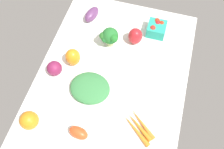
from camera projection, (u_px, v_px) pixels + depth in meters
tablecloth at (112, 77)px, 129.90cm from camera, size 104.00×76.00×2.00cm
carrot_bunch at (139, 127)px, 114.92cm from camera, size 16.88×17.19×2.49cm
eggplant at (92, 14)px, 145.56cm from camera, size 12.82×8.93×6.07cm
heirloom_tomato_orange at (29, 120)px, 113.10cm from camera, size 8.66×8.66×8.66cm
bell_pepper_orange at (73, 57)px, 128.84cm from camera, size 10.36×10.36×10.01cm
roma_tomato at (79, 133)px, 112.01cm from camera, size 6.86×9.95×5.37cm
broccoli_head at (109, 37)px, 132.37cm from camera, size 9.02×10.46×11.93cm
leafy_greens_clump at (90, 88)px, 123.07cm from camera, size 18.95×21.28×4.97cm
bell_pepper_red at (135, 36)px, 135.55cm from camera, size 9.45×9.45×9.76cm
berry_basket at (156, 28)px, 139.72cm from camera, size 10.07×10.07×7.62cm
red_onion_near_basket at (54, 68)px, 126.88cm from camera, size 7.76×7.76×7.76cm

